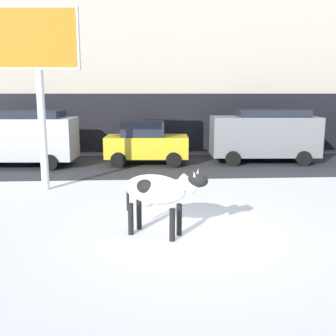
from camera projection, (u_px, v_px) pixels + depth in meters
ground_plane at (194, 238)px, 8.48m from camera, size 120.00×120.00×0.00m
road_strip at (168, 165)px, 16.98m from camera, size 60.00×5.60×0.01m
building_facade at (161, 28)px, 21.50m from camera, size 44.00×6.10×13.00m
cow_holstein at (157, 191)px, 8.49m from camera, size 1.87×1.23×1.54m
billboard at (38, 50)px, 11.92m from camera, size 2.53×0.37×5.56m
car_silver_van at (20, 137)px, 16.56m from camera, size 4.70×2.32×2.32m
car_yellow_hatchback at (146, 143)px, 17.10m from camera, size 3.59×2.08×1.86m
car_grey_van at (264, 134)px, 17.50m from camera, size 4.70×2.32×2.32m
pedestrian_near_billboard at (205, 137)px, 19.89m from camera, size 0.36×0.24×1.73m
pedestrian_by_cars at (86, 137)px, 19.52m from camera, size 0.36×0.24×1.73m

